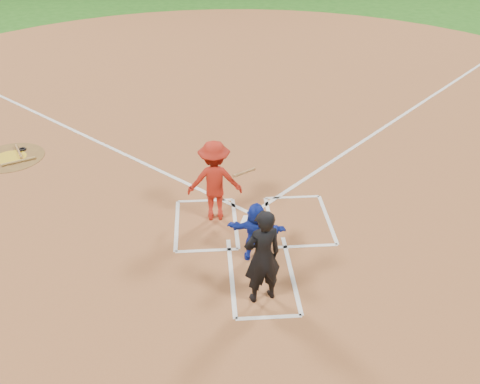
{
  "coord_description": "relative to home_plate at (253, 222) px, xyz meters",
  "views": [
    {
      "loc": [
        -0.94,
        -9.22,
        6.34
      ],
      "look_at": [
        -0.3,
        -0.4,
        1.0
      ],
      "focal_mm": 40.0,
      "sensor_mm": 36.0,
      "label": 1
    }
  ],
  "objects": [
    {
      "name": "ground",
      "position": [
        0.0,
        0.0,
        -0.02
      ],
      "size": [
        120.0,
        120.0,
        0.0
      ],
      "primitive_type": "plane",
      "color": "#1F5A16",
      "rests_on": "ground"
    },
    {
      "name": "home_plate_dirt",
      "position": [
        0.0,
        6.0,
        -0.01
      ],
      "size": [
        28.0,
        28.0,
        0.01
      ],
      "primitive_type": "cylinder",
      "color": "brown",
      "rests_on": "ground"
    },
    {
      "name": "home_plate",
      "position": [
        0.0,
        0.0,
        0.0
      ],
      "size": [
        0.6,
        0.6,
        0.02
      ],
      "primitive_type": "cylinder",
      "rotation": [
        0.0,
        0.0,
        3.14
      ],
      "color": "white",
      "rests_on": "home_plate_dirt"
    },
    {
      "name": "on_deck_circle",
      "position": [
        -5.94,
        3.36,
        -0.0
      ],
      "size": [
        1.7,
        1.7,
        0.01
      ],
      "primitive_type": "cylinder",
      "color": "brown",
      "rests_on": "home_plate_dirt"
    },
    {
      "name": "on_deck_logo",
      "position": [
        -5.94,
        3.36,
        0.0
      ],
      "size": [
        0.8,
        0.8,
        0.0
      ],
      "primitive_type": "cylinder",
      "color": "gold",
      "rests_on": "on_deck_circle"
    },
    {
      "name": "on_deck_bat_a",
      "position": [
        -5.79,
        3.61,
        0.03
      ],
      "size": [
        0.42,
        0.78,
        0.06
      ],
      "primitive_type": "cylinder",
      "rotation": [
        1.57,
        0.0,
        0.45
      ],
      "color": "olive",
      "rests_on": "on_deck_circle"
    },
    {
      "name": "on_deck_bat_c",
      "position": [
        -5.64,
        3.06,
        0.03
      ],
      "size": [
        0.78,
        0.43,
        0.06
      ],
      "primitive_type": "cylinder",
      "rotation": [
        1.57,
        0.0,
        2.03
      ],
      "color": "olive",
      "rests_on": "on_deck_circle"
    },
    {
      "name": "bat_weight_donut",
      "position": [
        -5.74,
        3.76,
        0.03
      ],
      "size": [
        0.19,
        0.19,
        0.05
      ],
      "primitive_type": "torus",
      "color": "black",
      "rests_on": "on_deck_circle"
    },
    {
      "name": "catcher",
      "position": [
        -0.07,
        -1.21,
        0.59
      ],
      "size": [
        1.16,
        0.59,
        1.2
      ],
      "primitive_type": "imported",
      "rotation": [
        0.0,
        0.0,
        2.92
      ],
      "color": "#152CAB",
      "rests_on": "home_plate_dirt"
    },
    {
      "name": "umpire",
      "position": [
        -0.07,
        -2.32,
        0.88
      ],
      "size": [
        0.75,
        0.6,
        1.78
      ],
      "primitive_type": "imported",
      "rotation": [
        0.0,
        0.0,
        3.45
      ],
      "color": "black",
      "rests_on": "home_plate_dirt"
    },
    {
      "name": "chalk_markings",
      "position": [
        0.0,
        5.29,
        -0.01
      ],
      "size": [
        28.35,
        17.32,
        0.01
      ],
      "color": "white",
      "rests_on": "home_plate_dirt"
    },
    {
      "name": "batter_at_plate",
      "position": [
        -0.77,
        0.26,
        0.87
      ],
      "size": [
        1.44,
        0.85,
        1.75
      ],
      "color": "#AB2013",
      "rests_on": "home_plate_dirt"
    }
  ]
}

